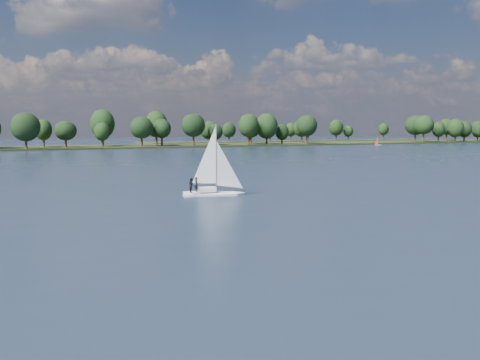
% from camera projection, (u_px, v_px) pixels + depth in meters
% --- Properties ---
extents(ground, '(700.00, 700.00, 0.00)m').
position_uv_depth(ground, '(152.00, 165.00, 116.97)').
color(ground, '#233342').
rests_on(ground, ground).
extents(far_shore, '(660.00, 40.00, 1.50)m').
position_uv_depth(far_shore, '(61.00, 148.00, 215.17)').
color(far_shore, black).
rests_on(far_shore, ground).
extents(far_shore_back, '(220.00, 30.00, 1.40)m').
position_uv_depth(far_shore_back, '(314.00, 141.00, 332.66)').
color(far_shore_back, black).
rests_on(far_shore_back, ground).
extents(sailboat, '(6.93, 3.46, 8.79)m').
position_uv_depth(sailboat, '(210.00, 175.00, 62.93)').
color(sailboat, white).
rests_on(sailboat, ground).
extents(dinghy_orange, '(2.94, 2.23, 4.39)m').
position_uv_depth(dinghy_orange, '(378.00, 143.00, 257.99)').
color(dinghy_orange, silver).
rests_on(dinghy_orange, ground).
extents(treeline, '(562.19, 74.00, 17.39)m').
position_uv_depth(treeline, '(59.00, 128.00, 210.31)').
color(treeline, black).
rests_on(treeline, ground).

